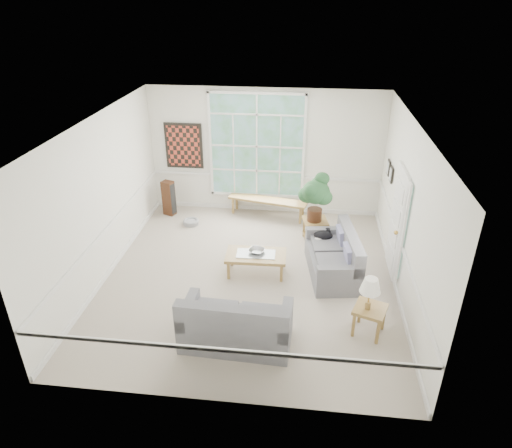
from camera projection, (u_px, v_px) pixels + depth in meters
The scene contains 24 objects.
floor at pixel (250, 277), 8.81m from camera, with size 5.50×6.00×0.01m, color #A79A8B.
ceiling at pixel (248, 123), 7.41m from camera, with size 5.50×6.00×0.02m, color white.
wall_back at pixel (265, 152), 10.75m from camera, with size 5.50×0.02×3.00m, color white.
wall_front at pixel (217, 313), 5.47m from camera, with size 5.50×0.02×3.00m, color white.
wall_left at pixel (101, 199), 8.39m from camera, with size 0.02×6.00×3.00m, color white.
wall_right at pixel (408, 214), 7.83m from camera, with size 0.02×6.00×3.00m, color white.
window_back at pixel (257, 146), 10.66m from camera, with size 2.30×0.08×2.40m, color white.
entry_door at pixel (396, 222), 8.57m from camera, with size 0.08×0.90×2.10m, color white.
door_sidelight at pixel (403, 233), 7.97m from camera, with size 0.08×0.26×1.90m, color white.
wall_art at pixel (184, 146), 10.86m from camera, with size 0.90×0.06×1.10m, color maroon.
wall_frame_near at pixel (391, 174), 9.35m from camera, with size 0.04×0.26×0.32m, color black.
wall_frame_far at pixel (388, 168), 9.70m from camera, with size 0.04×0.26×0.32m, color black.
loveseat_right at pixel (333, 254), 8.71m from camera, with size 0.84×1.62×0.88m, color slate.
loveseat_front at pixel (236, 318), 7.00m from camera, with size 1.69×0.87×0.91m, color slate.
coffee_table at pixel (256, 264), 8.82m from camera, with size 1.15×0.63×0.43m, color olive.
pewter_bowl at pixel (257, 251), 8.75m from camera, with size 0.36×0.36×0.09m, color #95959A.
window_bench at pixel (267, 208), 11.02m from camera, with size 1.90×0.37×0.44m, color olive.
end_table at pixel (315, 230), 9.94m from camera, with size 0.50×0.50×0.50m, color olive.
houseplant at pixel (316, 197), 9.56m from camera, with size 0.63×0.63×1.08m, color #244F2B, non-canonical shape.
side_table at pixel (369, 320), 7.28m from camera, with size 0.48×0.48×0.49m, color olive.
table_lamp at pixel (369, 294), 7.02m from camera, with size 0.32×0.32×0.56m, color white, non-canonical shape.
pet_bed at pixel (191, 222), 10.71m from camera, with size 0.38×0.38×0.11m, color gray.
floor_speaker at pixel (169, 198), 11.03m from camera, with size 0.27×0.21×0.86m, color #3D2111.
cat at pixel (323, 235), 9.17m from camera, with size 0.39×0.27×0.18m, color black.
Camera 1 is at (0.96, -7.27, 4.98)m, focal length 32.00 mm.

